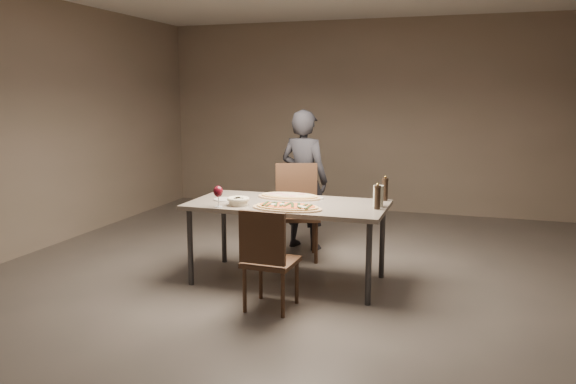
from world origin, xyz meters
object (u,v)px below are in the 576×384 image
(carafe, at_px, (378,196))
(chair_far, at_px, (297,205))
(diner, at_px, (304,180))
(ham_pizza, at_px, (289,196))
(bread_basket, at_px, (238,200))
(chair_near, at_px, (267,255))
(dining_table, at_px, (288,209))
(zucchini_pizza, at_px, (287,207))
(pepper_mill_left, at_px, (385,189))

(carafe, distance_m, chair_far, 1.27)
(chair_far, distance_m, diner, 0.41)
(carafe, height_order, diner, diner)
(ham_pizza, height_order, bread_basket, bread_basket)
(chair_near, bearing_deg, dining_table, 97.86)
(zucchini_pizza, relative_size, chair_near, 0.74)
(ham_pizza, relative_size, diner, 0.40)
(pepper_mill_left, bearing_deg, chair_near, -123.65)
(ham_pizza, distance_m, diner, 0.94)
(chair_near, bearing_deg, zucchini_pizza, 91.52)
(diner, bearing_deg, dining_table, 112.77)
(chair_far, xyz_separation_m, diner, (-0.02, 0.34, 0.22))
(dining_table, height_order, zucchini_pizza, zucchini_pizza)
(carafe, xyz_separation_m, diner, (-1.00, 1.09, -0.06))
(ham_pizza, distance_m, carafe, 0.89)
(dining_table, relative_size, pepper_mill_left, 7.66)
(dining_table, height_order, bread_basket, bread_basket)
(pepper_mill_left, relative_size, chair_far, 0.24)
(zucchini_pizza, relative_size, chair_far, 0.63)
(zucchini_pizza, relative_size, carafe, 3.28)
(chair_far, bearing_deg, zucchini_pizza, 83.97)
(dining_table, height_order, diner, diner)
(dining_table, distance_m, bread_basket, 0.47)
(chair_far, height_order, diner, diner)
(bread_basket, bearing_deg, ham_pizza, 55.78)
(dining_table, xyz_separation_m, bread_basket, (-0.39, -0.25, 0.10))
(zucchini_pizza, relative_size, diner, 0.40)
(carafe, bearing_deg, zucchini_pizza, -154.86)
(carafe, bearing_deg, pepper_mill_left, 87.31)
(dining_table, relative_size, zucchini_pizza, 2.89)
(zucchini_pizza, distance_m, chair_far, 1.14)
(ham_pizza, relative_size, chair_far, 0.63)
(chair_far, bearing_deg, chair_near, 79.81)
(zucchini_pizza, bearing_deg, dining_table, 95.49)
(chair_near, bearing_deg, carafe, 50.70)
(carafe, relative_size, chair_far, 0.19)
(zucchini_pizza, relative_size, bread_basket, 3.07)
(ham_pizza, bearing_deg, pepper_mill_left, 34.40)
(zucchini_pizza, distance_m, carafe, 0.82)
(bread_basket, xyz_separation_m, chair_far, (0.22, 1.07, -0.23))
(ham_pizza, distance_m, chair_far, 0.64)
(carafe, height_order, chair_far, chair_far)
(carafe, relative_size, diner, 0.12)
(diner, bearing_deg, chair_far, 106.43)
(chair_near, height_order, diner, diner)
(ham_pizza, xyz_separation_m, diner, (-0.13, 0.93, 0.02))
(bread_basket, relative_size, chair_near, 0.24)
(chair_near, distance_m, chair_far, 1.60)
(zucchini_pizza, height_order, chair_near, chair_near)
(pepper_mill_left, distance_m, diner, 1.29)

